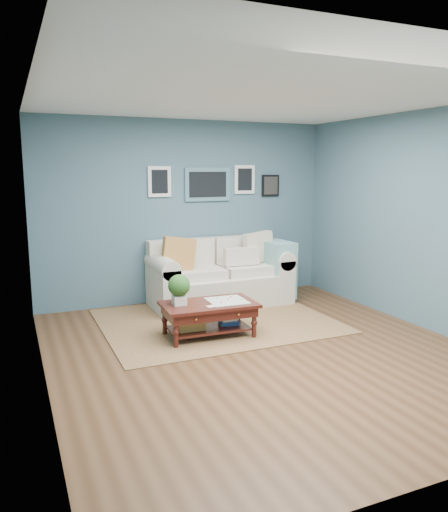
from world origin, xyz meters
TOP-DOWN VIEW (x-y plane):
  - room_shell at (0.01, 0.06)m, footprint 5.00×5.02m
  - area_rug at (-0.05, 1.24)m, footprint 2.92×2.34m
  - loveseat at (0.42, 2.03)m, footprint 2.08×0.94m
  - coffee_table at (-0.42, 0.73)m, footprint 1.13×0.69m

SIDE VIEW (x-z plane):
  - area_rug at x=-0.05m, z-range 0.00..0.01m
  - coffee_table at x=-0.42m, z-range -0.04..0.73m
  - loveseat at x=0.42m, z-range -0.10..0.97m
  - room_shell at x=0.01m, z-range 0.01..2.71m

